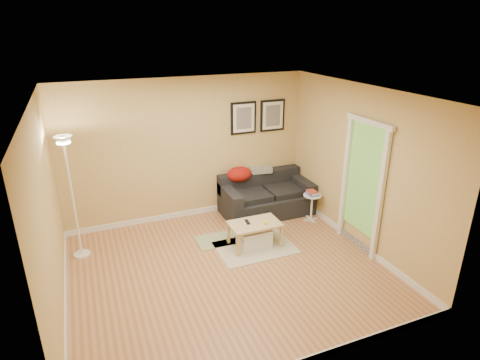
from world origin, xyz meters
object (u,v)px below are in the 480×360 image
at_px(side_table, 312,207).
at_px(sofa, 267,195).
at_px(coffee_table, 255,234).
at_px(book_stack, 312,193).
at_px(floor_lamp, 73,202).
at_px(storage_bin, 254,238).

bearing_deg(side_table, sofa, 137.15).
bearing_deg(side_table, coffee_table, -161.95).
bearing_deg(book_stack, coffee_table, -153.80).
xyz_separation_m(side_table, book_stack, (0.01, 0.02, 0.29)).
bearing_deg(coffee_table, book_stack, 33.65).
height_order(side_table, book_stack, book_stack).
distance_m(side_table, floor_lamp, 4.09).
distance_m(sofa, book_stack, 0.88).
bearing_deg(storage_bin, floor_lamp, 163.27).
relative_size(sofa, coffee_table, 2.07).
xyz_separation_m(storage_bin, book_stack, (1.39, 0.50, 0.38)).
relative_size(storage_bin, side_table, 1.04).
bearing_deg(floor_lamp, sofa, 4.68).
height_order(coffee_table, side_table, side_table).
xyz_separation_m(side_table, floor_lamp, (-4.02, 0.32, 0.67)).
bearing_deg(sofa, side_table, -42.85).
relative_size(sofa, book_stack, 7.44).
distance_m(coffee_table, floor_lamp, 2.86).
xyz_separation_m(coffee_table, side_table, (1.36, 0.44, 0.05)).
height_order(storage_bin, floor_lamp, floor_lamp).
bearing_deg(book_stack, floor_lamp, -176.74).
relative_size(coffee_table, storage_bin, 1.56).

